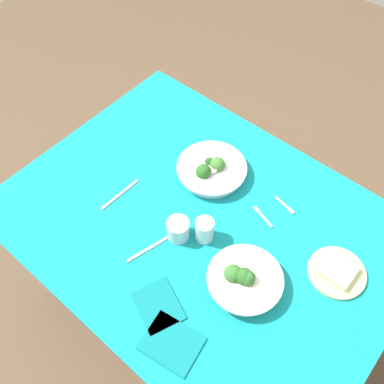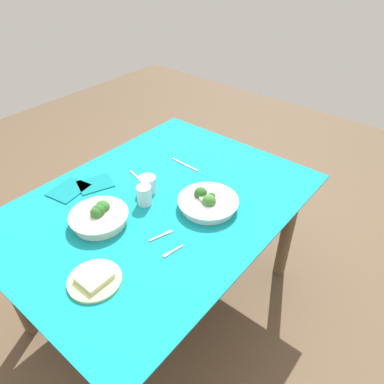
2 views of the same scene
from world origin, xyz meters
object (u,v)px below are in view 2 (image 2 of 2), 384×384
object	(u,v)px
broccoli_bowl_far	(208,202)
water_glass_center	(148,184)
bread_side_plate	(95,279)
fork_by_near_bowl	(172,252)
table_knife_right	(139,179)
broccoli_bowl_near	(99,217)
table_knife_left	(185,165)
water_glass_side	(144,195)
napkin_folded_lower	(69,190)
napkin_folded_upper	(95,184)
fork_by_far_bowl	(162,235)

from	to	relation	value
broccoli_bowl_far	water_glass_center	world-z (taller)	broccoli_bowl_far
bread_side_plate	fork_by_near_bowl	world-z (taller)	bread_side_plate
bread_side_plate	table_knife_right	bearing A→B (deg)	-148.33
broccoli_bowl_near	table_knife_right	xyz separation A→B (m)	(-0.33, -0.10, -0.03)
broccoli_bowl_far	table_knife_left	xyz separation A→B (m)	(-0.20, -0.30, -0.03)
broccoli_bowl_far	water_glass_center	xyz separation A→B (m)	(0.09, -0.29, 0.01)
broccoli_bowl_near	bread_side_plate	size ratio (longest dim) A/B	1.29
broccoli_bowl_far	water_glass_side	xyz separation A→B (m)	(0.16, -0.24, 0.02)
table_knife_right	broccoli_bowl_near	bearing A→B (deg)	121.86
water_glass_side	table_knife_right	world-z (taller)	water_glass_side
broccoli_bowl_far	broccoli_bowl_near	xyz separation A→B (m)	(0.38, -0.30, 0.00)
fork_by_near_bowl	bread_side_plate	bearing A→B (deg)	-11.32
table_knife_right	napkin_folded_lower	distance (m)	0.34
water_glass_side	napkin_folded_lower	xyz separation A→B (m)	(0.16, -0.36, -0.04)
water_glass_side	table_knife_left	xyz separation A→B (m)	(-0.36, -0.07, -0.04)
broccoli_bowl_near	napkin_folded_lower	distance (m)	0.31
water_glass_side	fork_by_near_bowl	size ratio (longest dim) A/B	0.97
water_glass_side	napkin_folded_upper	xyz separation A→B (m)	(0.05, -0.30, -0.04)
bread_side_plate	napkin_folded_upper	size ratio (longest dim) A/B	1.22
broccoli_bowl_far	table_knife_right	distance (m)	0.40
broccoli_bowl_near	broccoli_bowl_far	bearing A→B (deg)	141.75
broccoli_bowl_far	napkin_folded_lower	size ratio (longest dim) A/B	1.59
broccoli_bowl_far	napkin_folded_lower	distance (m)	0.68
napkin_folded_upper	fork_by_near_bowl	bearing A→B (deg)	80.72
fork_by_far_bowl	water_glass_center	bearing A→B (deg)	72.39
water_glass_center	napkin_folded_upper	distance (m)	0.27
bread_side_plate	table_knife_left	xyz separation A→B (m)	(-0.80, -0.25, -0.01)
fork_by_far_bowl	fork_by_near_bowl	xyz separation A→B (m)	(0.04, 0.09, 0.00)
napkin_folded_upper	fork_by_far_bowl	bearing A→B (deg)	83.58
water_glass_side	table_knife_right	bearing A→B (deg)	-126.09
napkin_folded_lower	broccoli_bowl_far	bearing A→B (deg)	118.63
fork_by_far_bowl	napkin_folded_lower	size ratio (longest dim) A/B	0.61
water_glass_center	table_knife_left	bearing A→B (deg)	-177.80
broccoli_bowl_near	napkin_folded_lower	xyz separation A→B (m)	(-0.05, -0.30, -0.03)
bread_side_plate	fork_by_far_bowl	size ratio (longest dim) A/B	1.86
napkin_folded_lower	table_knife_left	bearing A→B (deg)	151.16
broccoli_bowl_far	broccoli_bowl_near	world-z (taller)	broccoli_bowl_near
broccoli_bowl_near	table_knife_left	world-z (taller)	broccoli_bowl_near
broccoli_bowl_far	table_knife_left	distance (m)	0.37
bread_side_plate	water_glass_side	size ratio (longest dim) A/B	2.10
fork_by_near_bowl	napkin_folded_lower	size ratio (longest dim) A/B	0.56
fork_by_near_bowl	napkin_folded_lower	distance (m)	0.66
fork_by_near_bowl	napkin_folded_lower	xyz separation A→B (m)	(0.02, -0.66, 0.00)
fork_by_near_bowl	napkin_folded_upper	world-z (taller)	napkin_folded_upper
napkin_folded_upper	bread_side_plate	bearing A→B (deg)	51.27
broccoli_bowl_far	water_glass_center	bearing A→B (deg)	-73.68
water_glass_side	broccoli_bowl_far	bearing A→B (deg)	123.94
napkin_folded_lower	fork_by_far_bowl	bearing A→B (deg)	95.75
fork_by_far_bowl	table_knife_left	bearing A→B (deg)	47.35
broccoli_bowl_near	table_knife_left	bearing A→B (deg)	-179.10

